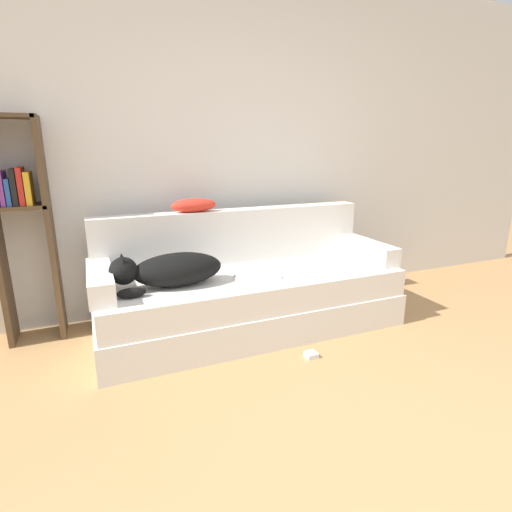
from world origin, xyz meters
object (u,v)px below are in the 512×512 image
laptop (256,274)px  bookshelf (21,217)px  dog (170,270)px  throw_pillow (194,205)px  power_adapter (311,355)px  couch (251,301)px

laptop → bookshelf: size_ratio=0.25×
dog → throw_pillow: bearing=56.1°
throw_pillow → power_adapter: (0.51, -0.91, -0.88)m
laptop → throw_pillow: throw_pillow is taller
throw_pillow → bookshelf: size_ratio=0.23×
dog → bookshelf: 1.06m
dog → bookshelf: bearing=149.1°
couch → throw_pillow: throw_pillow is taller
bookshelf → power_adapter: bearing=-31.5°
throw_pillow → power_adapter: 1.37m
dog → laptop: 0.62m
dog → couch: bearing=6.6°
couch → power_adapter: size_ratio=29.08×
throw_pillow → bookshelf: bearing=174.8°
dog → power_adapter: bearing=-32.1°
throw_pillow → bookshelf: bookshelf is taller
laptop → throw_pillow: (-0.34, 0.41, 0.46)m
couch → laptop: 0.24m
throw_pillow → couch: bearing=-47.2°
throw_pillow → dog: bearing=-123.9°
dog → throw_pillow: throw_pillow is taller
laptop → power_adapter: bearing=-55.3°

